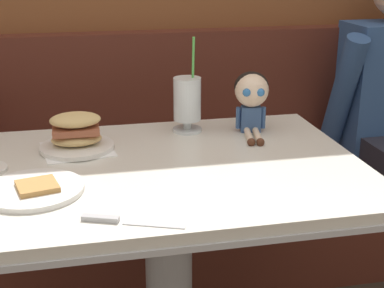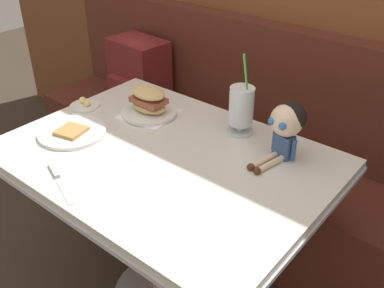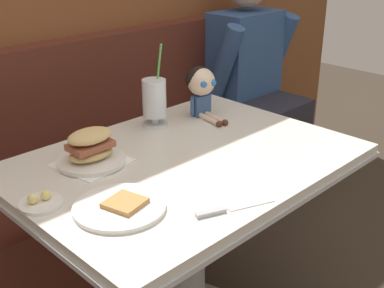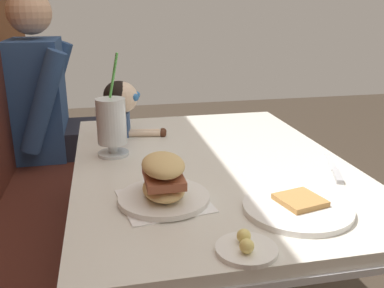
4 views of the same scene
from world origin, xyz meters
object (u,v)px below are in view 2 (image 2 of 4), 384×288
sandwich_plate (149,104)px  backpack (138,71)px  milkshake_glass (241,108)px  seated_doll (287,123)px  butter_knife (57,176)px  butter_saucer (85,105)px  toast_plate (72,132)px

sandwich_plate → backpack: bearing=139.6°
milkshake_glass → backpack: bearing=159.7°
seated_doll → backpack: seated_doll is taller
butter_knife → milkshake_glass: bearing=64.5°
butter_saucer → backpack: bearing=114.5°
milkshake_glass → sandwich_plate: bearing=-163.5°
toast_plate → sandwich_plate: 0.32m
sandwich_plate → backpack: 0.67m
sandwich_plate → seated_doll: size_ratio=1.01×
milkshake_glass → butter_knife: (-0.29, -0.60, -0.10)m
toast_plate → seated_doll: bearing=27.8°
milkshake_glass → toast_plate: bearing=-139.6°
seated_doll → toast_plate: bearing=-152.2°
butter_knife → sandwich_plate: bearing=98.5°
sandwich_plate → butter_saucer: size_ratio=1.90×
toast_plate → seated_doll: size_ratio=1.10×
butter_saucer → seated_doll: bearing=12.7°
milkshake_glass → seated_doll: size_ratio=1.39×
toast_plate → seated_doll: seated_doll is taller
milkshake_glass → backpack: (-0.86, 0.32, -0.18)m
toast_plate → milkshake_glass: milkshake_glass is taller
milkshake_glass → sandwich_plate: 0.38m
toast_plate → sandwich_plate: (0.11, 0.29, 0.04)m
butter_saucer → milkshake_glass: bearing=20.5°
backpack → butter_saucer: bearing=-65.5°
butter_knife → backpack: backpack is taller
sandwich_plate → backpack: (-0.50, 0.43, -0.13)m
toast_plate → backpack: size_ratio=0.62×
butter_saucer → backpack: 0.61m
butter_saucer → butter_knife: butter_saucer is taller
toast_plate → butter_knife: size_ratio=1.11×
butter_saucer → sandwich_plate: bearing=26.0°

